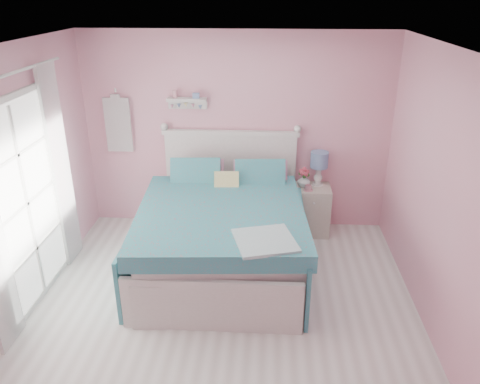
# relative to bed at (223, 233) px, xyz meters

# --- Properties ---
(floor) EXTENTS (4.50, 4.50, 0.00)m
(floor) POSITION_rel_bed_xyz_m (0.07, -1.09, -0.43)
(floor) COLOR beige
(floor) RESTS_ON ground
(room_shell) EXTENTS (4.50, 4.50, 4.50)m
(room_shell) POSITION_rel_bed_xyz_m (0.07, -1.09, 1.15)
(room_shell) COLOR pink
(room_shell) RESTS_ON floor
(bed) EXTENTS (1.95, 2.38, 1.35)m
(bed) POSITION_rel_bed_xyz_m (0.00, 0.00, 0.00)
(bed) COLOR silver
(bed) RESTS_ON floor
(nightstand) EXTENTS (0.45, 0.45, 0.66)m
(nightstand) POSITION_rel_bed_xyz_m (1.10, 0.92, -0.10)
(nightstand) COLOR beige
(nightstand) RESTS_ON floor
(table_lamp) EXTENTS (0.23, 0.23, 0.46)m
(table_lamp) POSITION_rel_bed_xyz_m (1.16, 1.00, 0.54)
(table_lamp) COLOR white
(table_lamp) RESTS_ON nightstand
(vase) EXTENTS (0.21, 0.21, 0.17)m
(vase) POSITION_rel_bed_xyz_m (0.97, 0.93, 0.31)
(vase) COLOR silver
(vase) RESTS_ON nightstand
(teacup) EXTENTS (0.12, 0.12, 0.07)m
(teacup) POSITION_rel_bed_xyz_m (1.03, 0.81, 0.26)
(teacup) COLOR pink
(teacup) RESTS_ON nightstand
(roses) EXTENTS (0.14, 0.11, 0.12)m
(roses) POSITION_rel_bed_xyz_m (0.97, 0.93, 0.43)
(roses) COLOR #D6495E
(roses) RESTS_ON vase
(wall_shelf) EXTENTS (0.50, 0.15, 0.25)m
(wall_shelf) POSITION_rel_bed_xyz_m (-0.55, 1.10, 1.30)
(wall_shelf) COLOR silver
(wall_shelf) RESTS_ON room_shell
(hanging_dress) EXTENTS (0.34, 0.03, 0.72)m
(hanging_dress) POSITION_rel_bed_xyz_m (-1.48, 1.09, 0.97)
(hanging_dress) COLOR white
(hanging_dress) RESTS_ON room_shell
(french_door) EXTENTS (0.04, 1.32, 2.16)m
(french_door) POSITION_rel_bed_xyz_m (-1.90, -0.69, 0.64)
(french_door) COLOR silver
(french_door) RESTS_ON floor
(curtain_far) EXTENTS (0.04, 0.40, 2.32)m
(curtain_far) POSITION_rel_bed_xyz_m (-1.84, 0.05, 0.75)
(curtain_far) COLOR white
(curtain_far) RESTS_ON floor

